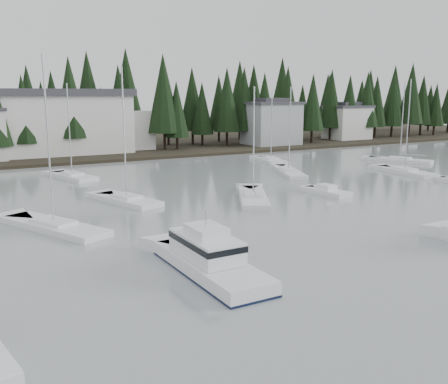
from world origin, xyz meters
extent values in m
cube|color=black|center=(0.00, 97.00, 0.00)|extent=(240.00, 54.00, 1.00)
cube|color=#999EA0|center=(36.00, 78.00, 4.50)|extent=(10.00, 8.00, 8.00)
cube|color=#38383D|center=(36.00, 78.00, 8.75)|extent=(10.60, 8.48, 0.50)
cube|color=#38383D|center=(36.00, 78.00, 9.35)|extent=(5.50, 4.40, 0.80)
cube|color=silver|center=(58.00, 80.00, 4.00)|extent=(9.00, 7.00, 7.00)
cube|color=#38383D|center=(58.00, 80.00, 7.75)|extent=(9.54, 7.42, 0.50)
cube|color=#38383D|center=(58.00, 80.00, 8.35)|extent=(4.95, 3.85, 0.80)
cube|color=silver|center=(-5.00, 82.00, 5.50)|extent=(24.00, 10.00, 10.00)
cube|color=#38383D|center=(-5.00, 82.00, 10.80)|extent=(25.00, 11.00, 1.20)
cube|color=silver|center=(7.00, 84.00, 4.00)|extent=(10.00, 8.00, 7.00)
cube|color=white|center=(-7.90, 19.10, 0.14)|extent=(3.34, 10.22, 1.48)
cube|color=black|center=(-7.90, 19.10, 0.03)|extent=(3.37, 10.27, 0.20)
cube|color=white|center=(-7.91, 19.61, 1.57)|extent=(2.68, 5.33, 1.34)
cube|color=black|center=(-7.91, 19.61, 1.89)|extent=(2.74, 5.38, 0.37)
cube|color=white|center=(-7.91, 19.61, 2.54)|extent=(1.93, 2.68, 0.60)
cylinder|color=#A5A8AD|center=(-7.91, 19.61, 3.28)|extent=(0.10, 0.10, 1.02)
cube|color=white|center=(23.01, 58.63, -0.03)|extent=(4.53, 9.20, 1.05)
cube|color=white|center=(23.01, 58.63, 0.62)|extent=(2.51, 3.34, 0.30)
cylinder|color=#A5A8AD|center=(23.01, 58.63, 5.86)|extent=(0.14, 0.14, 10.72)
cube|color=white|center=(-7.81, 58.08, -0.03)|extent=(5.14, 8.85, 1.05)
cube|color=white|center=(-7.81, 58.08, 0.62)|extent=(2.71, 3.30, 0.30)
cylinder|color=#A5A8AD|center=(-7.81, 58.08, 6.20)|extent=(0.14, 0.14, 11.40)
cube|color=white|center=(41.17, 49.19, -0.03)|extent=(6.73, 9.83, 1.05)
cube|color=white|center=(41.17, 49.19, 0.62)|extent=(3.09, 3.76, 0.30)
cylinder|color=#A5A8AD|center=(41.17, 49.19, 6.43)|extent=(0.14, 0.14, 11.87)
cube|color=white|center=(-14.34, 33.93, -0.03)|extent=(7.25, 10.98, 1.05)
cube|color=white|center=(-14.34, 33.93, 0.62)|extent=(3.37, 4.17, 0.30)
cylinder|color=#A5A8AD|center=(-14.34, 33.93, 7.05)|extent=(0.14, 0.14, 13.10)
cube|color=white|center=(-6.16, 40.78, -0.03)|extent=(5.23, 8.76, 1.05)
cube|color=white|center=(-6.16, 40.78, 0.62)|extent=(2.72, 3.29, 0.30)
cylinder|color=#A5A8AD|center=(-6.16, 40.78, 6.84)|extent=(0.14, 0.14, 12.68)
cube|color=white|center=(18.78, 48.02, -0.03)|extent=(6.30, 11.00, 1.05)
cube|color=white|center=(18.78, 48.02, 0.62)|extent=(2.96, 4.07, 0.30)
cylinder|color=#A5A8AD|center=(18.78, 48.02, 6.03)|extent=(0.14, 0.14, 11.06)
cube|color=white|center=(5.64, 36.01, -0.03)|extent=(7.15, 10.30, 1.05)
cube|color=white|center=(5.64, 36.01, 0.62)|extent=(3.27, 3.95, 0.30)
cylinder|color=#A5A8AD|center=(5.64, 36.01, 5.90)|extent=(0.14, 0.14, 10.81)
cube|color=white|center=(32.69, 40.61, -0.03)|extent=(3.40, 9.62, 1.05)
cube|color=white|center=(32.69, 40.61, 0.62)|extent=(2.11, 3.35, 0.30)
cylinder|color=#A5A8AD|center=(32.69, 40.61, 6.50)|extent=(0.14, 0.14, 12.00)
cube|color=white|center=(14.06, 34.61, 0.05)|extent=(2.90, 5.76, 0.90)
cube|color=white|center=(14.06, 34.61, 0.75)|extent=(1.71, 1.95, 0.55)
camera|label=1|loc=(-20.83, -6.32, 10.64)|focal=40.00mm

